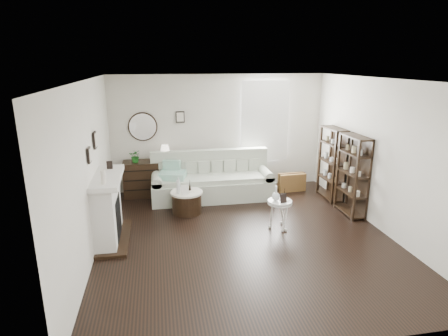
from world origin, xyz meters
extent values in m
plane|color=black|center=(0.00, 0.00, 0.00)|extent=(5.50, 5.50, 0.00)
plane|color=white|center=(0.00, 0.00, 2.70)|extent=(5.50, 5.50, 0.00)
plane|color=silver|center=(0.00, 2.75, 1.35)|extent=(5.00, 0.00, 5.00)
plane|color=silver|center=(0.00, -2.75, 1.35)|extent=(5.00, 0.00, 5.00)
plane|color=silver|center=(-2.50, 0.00, 1.35)|extent=(0.00, 5.50, 5.50)
plane|color=silver|center=(2.50, 0.00, 1.35)|extent=(0.00, 5.50, 5.50)
cube|color=white|center=(1.10, 2.73, 1.60)|extent=(1.00, 0.02, 1.80)
cube|color=white|center=(1.10, 2.67, 1.60)|extent=(1.15, 0.02, 1.90)
cylinder|color=silver|center=(-1.75, 2.72, 1.55)|extent=(0.60, 0.03, 0.60)
cube|color=black|center=(-0.90, 2.72, 1.75)|extent=(0.20, 0.03, 0.26)
cube|color=silver|center=(-2.33, 0.30, 0.55)|extent=(0.34, 1.20, 1.10)
cube|color=black|center=(-2.30, 0.30, 0.40)|extent=(0.30, 0.65, 0.70)
cube|color=silver|center=(-2.28, 0.30, 1.12)|extent=(0.44, 1.35, 0.08)
cube|color=black|center=(-2.25, 0.30, 0.03)|extent=(0.50, 1.40, 0.05)
cylinder|color=silver|center=(-2.28, -0.15, 1.27)|extent=(0.08, 0.08, 0.22)
cube|color=black|center=(-2.28, 0.70, 1.23)|extent=(0.10, 0.03, 0.14)
cube|color=black|center=(-2.47, -0.05, 1.60)|extent=(0.03, 0.18, 0.24)
cube|color=black|center=(-2.47, 0.60, 1.70)|extent=(0.03, 0.22, 0.28)
cube|color=black|center=(2.33, 1.55, 0.80)|extent=(0.30, 0.80, 1.60)
cylinder|color=tan|center=(2.31, 1.30, 0.52)|extent=(0.08, 0.08, 0.11)
cylinder|color=tan|center=(2.31, 1.55, 0.52)|extent=(0.08, 0.08, 0.11)
cylinder|color=tan|center=(2.31, 1.80, 0.52)|extent=(0.08, 0.08, 0.11)
cylinder|color=tan|center=(2.31, 1.30, 0.92)|extent=(0.08, 0.08, 0.11)
cylinder|color=tan|center=(2.31, 1.55, 0.92)|extent=(0.08, 0.08, 0.11)
cylinder|color=tan|center=(2.31, 1.80, 0.92)|extent=(0.08, 0.08, 0.11)
cylinder|color=tan|center=(2.31, 1.30, 1.32)|extent=(0.08, 0.08, 0.11)
cylinder|color=tan|center=(2.31, 1.55, 1.32)|extent=(0.08, 0.08, 0.11)
cylinder|color=tan|center=(2.31, 1.80, 1.32)|extent=(0.08, 0.08, 0.11)
cube|color=black|center=(2.33, 0.65, 0.80)|extent=(0.30, 0.80, 1.60)
cylinder|color=tan|center=(2.31, 0.40, 0.52)|extent=(0.08, 0.08, 0.11)
cylinder|color=tan|center=(2.31, 0.65, 0.52)|extent=(0.08, 0.08, 0.11)
cylinder|color=tan|center=(2.31, 0.90, 0.52)|extent=(0.08, 0.08, 0.11)
cylinder|color=tan|center=(2.31, 0.40, 0.92)|extent=(0.08, 0.08, 0.11)
cylinder|color=tan|center=(2.31, 0.65, 0.92)|extent=(0.08, 0.08, 0.11)
cylinder|color=tan|center=(2.31, 0.90, 0.92)|extent=(0.08, 0.08, 0.11)
cylinder|color=tan|center=(2.31, 0.40, 1.32)|extent=(0.08, 0.08, 0.11)
cylinder|color=tan|center=(2.31, 0.65, 1.32)|extent=(0.08, 0.08, 0.11)
cylinder|color=tan|center=(2.31, 0.90, 1.32)|extent=(0.08, 0.08, 0.11)
cube|color=#A3AA98|center=(-0.28, 2.00, 0.22)|extent=(2.67, 0.92, 0.43)
cube|color=#A3AA98|center=(-0.28, 1.97, 0.48)|extent=(2.31, 0.74, 0.10)
cube|color=#A3AA98|center=(-0.28, 2.36, 0.63)|extent=(2.67, 0.21, 0.82)
cube|color=#A3AA98|center=(-1.49, 2.00, 0.27)|extent=(0.23, 0.87, 0.53)
cube|color=#A3AA98|center=(0.93, 2.00, 0.27)|extent=(0.23, 0.87, 0.53)
cube|color=#258868|center=(-1.15, 1.95, 0.60)|extent=(0.64, 0.57, 0.14)
cube|color=brown|center=(1.66, 2.16, 0.21)|extent=(0.65, 0.24, 0.42)
cube|color=black|center=(-1.63, 2.47, 0.40)|extent=(1.20, 0.50, 0.80)
cube|color=black|center=(-1.63, 2.21, 0.22)|extent=(1.16, 0.01, 0.02)
cube|color=black|center=(-1.63, 2.21, 0.44)|extent=(1.16, 0.01, 0.02)
cube|color=black|center=(-1.63, 2.21, 0.66)|extent=(1.16, 0.01, 0.01)
imported|color=#1A5D1B|center=(-1.93, 2.42, 0.95)|extent=(0.30, 0.27, 0.30)
cylinder|color=black|center=(-0.91, 1.27, 0.21)|extent=(0.60, 0.60, 0.41)
cylinder|color=silver|center=(-0.91, 1.27, 0.43)|extent=(0.65, 0.65, 0.04)
cylinder|color=white|center=(0.71, 0.23, 0.53)|extent=(0.44, 0.44, 0.03)
cylinder|color=silver|center=(0.71, 0.23, 0.49)|extent=(0.45, 0.45, 0.02)
cylinder|color=silver|center=(0.71, 0.23, 0.25)|extent=(0.04, 0.04, 0.51)
cylinder|color=silver|center=(-1.07, 1.19, 0.62)|extent=(0.08, 0.08, 0.33)
cube|color=silver|center=(-0.95, 1.10, 0.55)|extent=(0.16, 0.10, 0.19)
cube|color=black|center=(0.72, 0.11, 0.62)|extent=(0.13, 0.07, 0.16)
camera|label=1|loc=(-1.43, -5.85, 2.98)|focal=30.00mm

